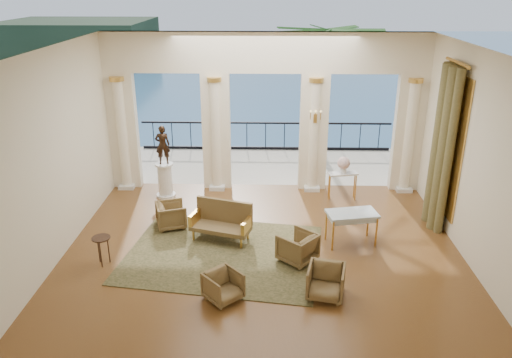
{
  "coord_description": "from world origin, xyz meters",
  "views": [
    {
      "loc": [
        0.11,
        -10.0,
        5.77
      ],
      "look_at": [
        -0.17,
        0.6,
        1.54
      ],
      "focal_mm": 35.0,
      "sensor_mm": 36.0,
      "label": 1
    }
  ],
  "objects_px": {
    "armchair_d": "(171,214)",
    "settee": "(222,221)",
    "game_table": "(352,216)",
    "statue": "(163,145)",
    "side_table": "(101,241)",
    "console_table": "(343,177)",
    "armchair_a": "(223,285)",
    "pedestal": "(165,181)",
    "armchair_c": "(297,246)",
    "armchair_b": "(326,280)"
  },
  "relations": [
    {
      "from": "armchair_b",
      "to": "side_table",
      "type": "height_order",
      "value": "armchair_b"
    },
    {
      "from": "armchair_b",
      "to": "console_table",
      "type": "bearing_deg",
      "value": 90.66
    },
    {
      "from": "armchair_b",
      "to": "settee",
      "type": "relative_size",
      "value": 0.47
    },
    {
      "from": "armchair_d",
      "to": "statue",
      "type": "relative_size",
      "value": 0.64
    },
    {
      "from": "armchair_c",
      "to": "side_table",
      "type": "xyz_separation_m",
      "value": [
        -4.23,
        -0.24,
        0.19
      ]
    },
    {
      "from": "armchair_d",
      "to": "side_table",
      "type": "height_order",
      "value": "armchair_d"
    },
    {
      "from": "game_table",
      "to": "side_table",
      "type": "xyz_separation_m",
      "value": [
        -5.52,
        -1.09,
        -0.15
      ]
    },
    {
      "from": "statue",
      "to": "side_table",
      "type": "height_order",
      "value": "statue"
    },
    {
      "from": "armchair_c",
      "to": "pedestal",
      "type": "relative_size",
      "value": 0.73
    },
    {
      "from": "armchair_d",
      "to": "settee",
      "type": "xyz_separation_m",
      "value": [
        1.32,
        -0.55,
        0.11
      ]
    },
    {
      "from": "statue",
      "to": "armchair_d",
      "type": "bearing_deg",
      "value": 95.51
    },
    {
      "from": "armchair_a",
      "to": "pedestal",
      "type": "relative_size",
      "value": 0.64
    },
    {
      "from": "game_table",
      "to": "statue",
      "type": "relative_size",
      "value": 1.13
    },
    {
      "from": "armchair_b",
      "to": "game_table",
      "type": "xyz_separation_m",
      "value": [
        0.81,
        2.16,
        0.35
      ]
    },
    {
      "from": "armchair_a",
      "to": "armchair_c",
      "type": "xyz_separation_m",
      "value": [
        1.5,
        1.47,
        0.05
      ]
    },
    {
      "from": "game_table",
      "to": "pedestal",
      "type": "height_order",
      "value": "pedestal"
    },
    {
      "from": "armchair_d",
      "to": "pedestal",
      "type": "bearing_deg",
      "value": -3.43
    },
    {
      "from": "armchair_a",
      "to": "console_table",
      "type": "relative_size",
      "value": 0.74
    },
    {
      "from": "armchair_d",
      "to": "armchair_a",
      "type": "bearing_deg",
      "value": -171.33
    },
    {
      "from": "settee",
      "to": "side_table",
      "type": "relative_size",
      "value": 2.35
    },
    {
      "from": "pedestal",
      "to": "console_table",
      "type": "relative_size",
      "value": 1.16
    },
    {
      "from": "armchair_c",
      "to": "settee",
      "type": "distance_m",
      "value": 2.01
    },
    {
      "from": "game_table",
      "to": "console_table",
      "type": "bearing_deg",
      "value": 75.88
    },
    {
      "from": "console_table",
      "to": "pedestal",
      "type": "bearing_deg",
      "value": 167.85
    },
    {
      "from": "armchair_b",
      "to": "settee",
      "type": "xyz_separation_m",
      "value": [
        -2.23,
        2.32,
        0.1
      ]
    },
    {
      "from": "statue",
      "to": "armchair_a",
      "type": "bearing_deg",
      "value": 103.16
    },
    {
      "from": "armchair_a",
      "to": "settee",
      "type": "bearing_deg",
      "value": 53.28
    },
    {
      "from": "armchair_d",
      "to": "game_table",
      "type": "height_order",
      "value": "game_table"
    },
    {
      "from": "statue",
      "to": "side_table",
      "type": "xyz_separation_m",
      "value": [
        -0.65,
        -3.7,
        -0.99
      ]
    },
    {
      "from": "armchair_d",
      "to": "game_table",
      "type": "distance_m",
      "value": 4.43
    },
    {
      "from": "armchair_a",
      "to": "console_table",
      "type": "height_order",
      "value": "console_table"
    },
    {
      "from": "armchair_a",
      "to": "armchair_d",
      "type": "distance_m",
      "value": 3.4
    },
    {
      "from": "armchair_c",
      "to": "side_table",
      "type": "bearing_deg",
      "value": -45.63
    },
    {
      "from": "armchair_c",
      "to": "console_table",
      "type": "height_order",
      "value": "console_table"
    },
    {
      "from": "armchair_a",
      "to": "game_table",
      "type": "height_order",
      "value": "game_table"
    },
    {
      "from": "settee",
      "to": "statue",
      "type": "xyz_separation_m",
      "value": [
        -1.84,
        2.46,
        1.09
      ]
    },
    {
      "from": "statue",
      "to": "console_table",
      "type": "relative_size",
      "value": 1.28
    },
    {
      "from": "game_table",
      "to": "side_table",
      "type": "height_order",
      "value": "game_table"
    },
    {
      "from": "armchair_a",
      "to": "side_table",
      "type": "bearing_deg",
      "value": 113.45
    },
    {
      "from": "pedestal",
      "to": "side_table",
      "type": "distance_m",
      "value": 3.76
    },
    {
      "from": "game_table",
      "to": "settee",
      "type": "bearing_deg",
      "value": 166.12
    },
    {
      "from": "settee",
      "to": "game_table",
      "type": "distance_m",
      "value": 3.05
    },
    {
      "from": "armchair_d",
      "to": "side_table",
      "type": "relative_size",
      "value": 1.09
    },
    {
      "from": "armchair_b",
      "to": "statue",
      "type": "distance_m",
      "value": 6.39
    },
    {
      "from": "armchair_a",
      "to": "statue",
      "type": "relative_size",
      "value": 0.58
    },
    {
      "from": "pedestal",
      "to": "game_table",
      "type": "bearing_deg",
      "value": -28.16
    },
    {
      "from": "pedestal",
      "to": "side_table",
      "type": "relative_size",
      "value": 1.54
    },
    {
      "from": "armchair_b",
      "to": "statue",
      "type": "bearing_deg",
      "value": 142.35
    },
    {
      "from": "armchair_b",
      "to": "armchair_c",
      "type": "bearing_deg",
      "value": 122.1
    },
    {
      "from": "console_table",
      "to": "settee",
      "type": "bearing_deg",
      "value": -154.41
    }
  ]
}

